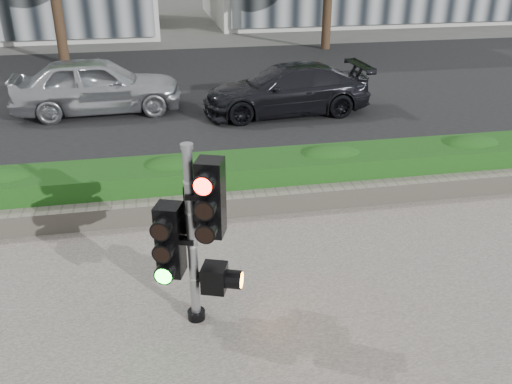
% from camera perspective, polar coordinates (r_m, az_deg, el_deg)
% --- Properties ---
extents(ground, '(120.00, 120.00, 0.00)m').
position_cam_1_polar(ground, '(7.34, 2.60, -9.03)').
color(ground, '#51514C').
rests_on(ground, ground).
extents(road, '(60.00, 13.00, 0.02)m').
position_cam_1_polar(road, '(16.48, -5.52, 10.69)').
color(road, black).
rests_on(road, ground).
extents(curb, '(60.00, 0.25, 0.12)m').
position_cam_1_polar(curb, '(10.02, -1.52, 1.29)').
color(curb, gray).
rests_on(curb, ground).
extents(stone_wall, '(12.00, 0.32, 0.34)m').
position_cam_1_polar(stone_wall, '(8.85, -0.19, -1.12)').
color(stone_wall, gray).
rests_on(stone_wall, sidewalk).
extents(hedge, '(12.00, 1.00, 0.68)m').
position_cam_1_polar(hedge, '(9.36, -0.93, 1.55)').
color(hedge, '#2E7122').
rests_on(hedge, sidewalk).
extents(traffic_signal, '(0.81, 0.68, 2.20)m').
position_cam_1_polar(traffic_signal, '(6.00, -6.46, -3.72)').
color(traffic_signal, black).
rests_on(traffic_signal, sidewalk).
extents(car_silver, '(4.25, 1.85, 1.43)m').
position_cam_1_polar(car_silver, '(14.52, -16.39, 10.74)').
color(car_silver, '#B5B7BC').
rests_on(car_silver, road).
extents(car_dark, '(4.30, 1.92, 1.23)m').
position_cam_1_polar(car_dark, '(13.95, 3.19, 10.72)').
color(car_dark, black).
rests_on(car_dark, road).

